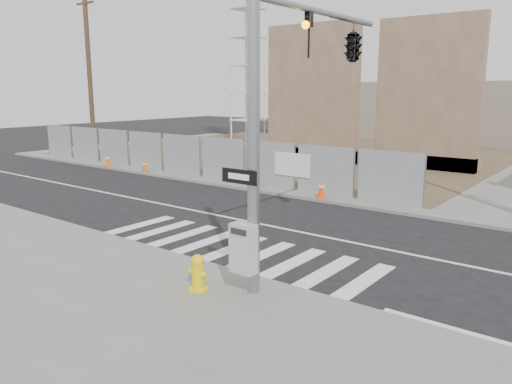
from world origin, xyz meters
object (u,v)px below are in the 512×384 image
Objects in this scene: traffic_cone_b at (145,166)px; traffic_cone_c at (256,179)px; signal_pole at (324,72)px; traffic_cone_d at (321,189)px; crane_tower at (248,24)px; fire_hydrant at (198,273)px; traffic_cone_a at (108,160)px.

traffic_cone_b is 7.28m from traffic_cone_c.
signal_pole reaches higher than traffic_cone_d.
fire_hydrant is (16.50, -22.46, -8.51)m from crane_tower.
traffic_cone_b is at bearing -178.81° from traffic_cone_c.
traffic_cone_b is (-14.27, 6.27, -4.34)m from signal_pole.
traffic_cone_b is (3.15, 0.00, -0.03)m from traffic_cone_a.
crane_tower is 20.72m from traffic_cone_d.
traffic_cone_a is (-16.43, 9.68, -0.04)m from fire_hydrant.
traffic_cone_b is 0.88× the size of traffic_cone_d.
traffic_cone_a is (0.07, -12.78, -8.55)m from crane_tower.
signal_pole is 16.18m from traffic_cone_b.
fire_hydrant is 16.44m from traffic_cone_b.
traffic_cone_a is at bearing 137.66° from fire_hydrant.
traffic_cone_b is at bearing 156.30° from signal_pole.
traffic_cone_a is 0.93× the size of traffic_cone_c.
crane_tower is 15.38m from traffic_cone_a.
traffic_cone_a is 10.44m from traffic_cone_c.
crane_tower reaches higher than traffic_cone_a.
traffic_cone_d is (-3.60, 6.27, -4.30)m from signal_pole.
fire_hydrant reaches higher than traffic_cone_b.
traffic_cone_b is 10.68m from traffic_cone_d.
traffic_cone_d is (13.83, 0.00, 0.01)m from traffic_cone_a.
traffic_cone_d is at bearing 93.20° from fire_hydrant.
crane_tower is at bearing 137.40° from traffic_cone_d.
traffic_cone_b is at bearing 0.00° from traffic_cone_a.
crane_tower is 18.51m from traffic_cone_c.
signal_pole is 10.61× the size of traffic_cone_b.
traffic_cone_c is (10.43, 0.15, 0.03)m from traffic_cone_a.
traffic_cone_d is (13.90, -12.78, -8.54)m from crane_tower.
crane_tower reaches higher than traffic_cone_b.
fire_hydrant is at bearing -36.10° from traffic_cone_b.
traffic_cone_b is 0.85× the size of traffic_cone_c.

